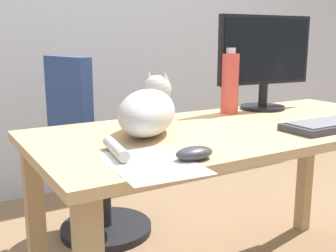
# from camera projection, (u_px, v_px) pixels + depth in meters

# --- Properties ---
(desk) EXTENTS (1.52, 0.68, 0.70)m
(desk) POSITION_uv_depth(u_px,v_px,m) (241.00, 151.00, 1.53)
(desk) COLOR tan
(desk) RESTS_ON ground_plane
(office_chair) EXTENTS (0.49, 0.48, 0.94)m
(office_chair) POSITION_uv_depth(u_px,v_px,m) (96.00, 161.00, 2.08)
(office_chair) COLOR black
(office_chair) RESTS_ON ground_plane
(monitor) EXTENTS (0.48, 0.20, 0.42)m
(monitor) POSITION_uv_depth(u_px,v_px,m) (265.00, 59.00, 1.81)
(monitor) COLOR black
(monitor) RESTS_ON desk
(cat) EXTENTS (0.41, 0.49, 0.20)m
(cat) POSITION_uv_depth(u_px,v_px,m) (148.00, 109.00, 1.36)
(cat) COLOR #B2ADA8
(cat) RESTS_ON desk
(computer_mouse) EXTENTS (0.11, 0.06, 0.04)m
(computer_mouse) POSITION_uv_depth(u_px,v_px,m) (194.00, 153.00, 1.07)
(computer_mouse) COLOR #333338
(computer_mouse) RESTS_ON desk
(paper_sheet) EXTENTS (0.23, 0.31, 0.00)m
(paper_sheet) POSITION_uv_depth(u_px,v_px,m) (151.00, 163.00, 1.04)
(paper_sheet) COLOR white
(paper_sheet) RESTS_ON desk
(spray_bottle) EXTENTS (0.08, 0.08, 0.28)m
(spray_bottle) POSITION_uv_depth(u_px,v_px,m) (230.00, 83.00, 1.73)
(spray_bottle) COLOR #D84C3D
(spray_bottle) RESTS_ON desk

